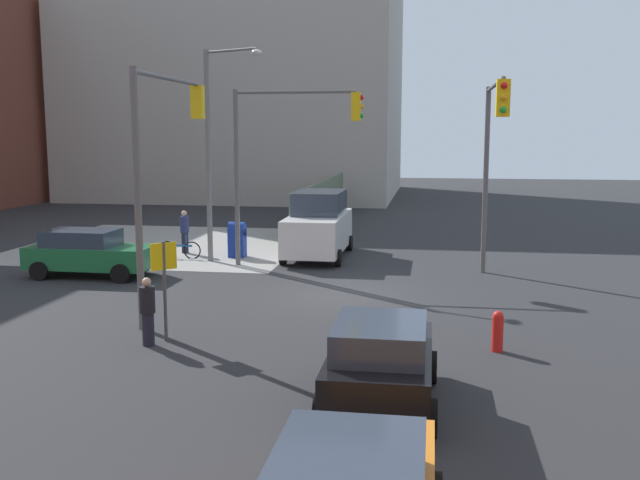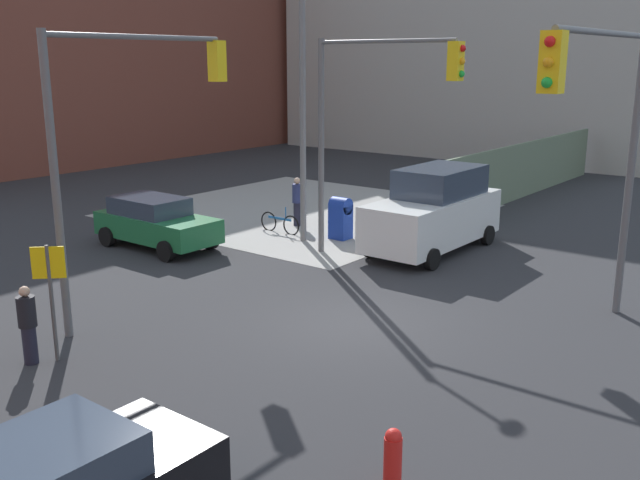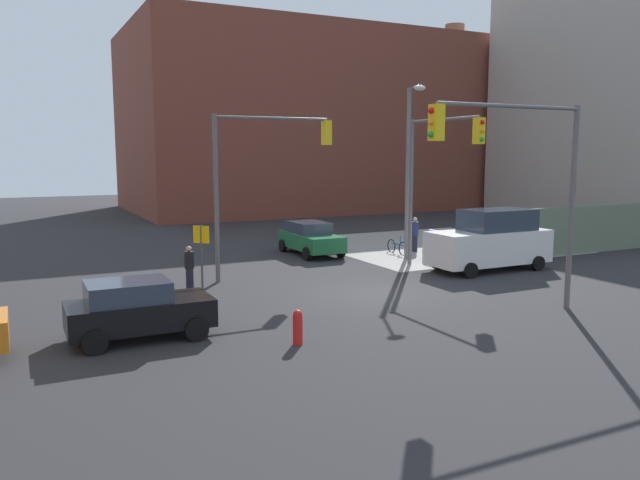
{
  "view_description": "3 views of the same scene",
  "coord_description": "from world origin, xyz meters",
  "px_view_note": "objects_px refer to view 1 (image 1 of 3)",
  "views": [
    {
      "loc": [
        -21.07,
        -2.67,
        4.88
      ],
      "look_at": [
        -2.09,
        0.33,
        2.02
      ],
      "focal_mm": 40.0,
      "sensor_mm": 36.0,
      "label": 1
    },
    {
      "loc": [
        -12.62,
        -8.89,
        5.89
      ],
      "look_at": [
        -2.18,
        -0.69,
        2.52
      ],
      "focal_mm": 40.0,
      "sensor_mm": 36.0,
      "label": 2
    },
    {
      "loc": [
        -11.53,
        -18.74,
        5.01
      ],
      "look_at": [
        -2.8,
        -1.07,
        2.26
      ],
      "focal_mm": 35.0,
      "sensor_mm": 36.0,
      "label": 3
    }
  ],
  "objects_px": {
    "traffic_signal_se_corner": "(492,142)",
    "traffic_signal_ne_corner": "(284,142)",
    "bicycle_leaning_on_fence": "(180,250)",
    "traffic_signal_nw_corner": "(165,144)",
    "pedestrian_crossing": "(148,311)",
    "sedan_green": "(89,252)",
    "street_lamp_corner": "(215,139)",
    "mailbox_blue": "(237,238)",
    "van_white_delivery": "(319,225)",
    "sedan_black": "(381,361)",
    "fire_hydrant": "(498,330)",
    "pedestrian_waiting": "(185,231)"
  },
  "relations": [
    {
      "from": "traffic_signal_se_corner",
      "to": "traffic_signal_ne_corner",
      "type": "xyz_separation_m",
      "value": [
        2.21,
        7.2,
        -0.06
      ]
    },
    {
      "from": "bicycle_leaning_on_fence",
      "to": "traffic_signal_nw_corner",
      "type": "bearing_deg",
      "value": -161.72
    },
    {
      "from": "pedestrian_crossing",
      "to": "bicycle_leaning_on_fence",
      "type": "height_order",
      "value": "pedestrian_crossing"
    },
    {
      "from": "bicycle_leaning_on_fence",
      "to": "sedan_green",
      "type": "bearing_deg",
      "value": 155.44
    },
    {
      "from": "pedestrian_crossing",
      "to": "bicycle_leaning_on_fence",
      "type": "xyz_separation_m",
      "value": [
        11.4,
        3.4,
        -0.49
      ]
    },
    {
      "from": "traffic_signal_nw_corner",
      "to": "traffic_signal_se_corner",
      "type": "bearing_deg",
      "value": -61.65
    },
    {
      "from": "street_lamp_corner",
      "to": "mailbox_blue",
      "type": "relative_size",
      "value": 5.59
    },
    {
      "from": "traffic_signal_se_corner",
      "to": "bicycle_leaning_on_fence",
      "type": "distance_m",
      "value": 12.89
    },
    {
      "from": "traffic_signal_nw_corner",
      "to": "van_white_delivery",
      "type": "xyz_separation_m",
      "value": [
        9.38,
        -2.7,
        -3.33
      ]
    },
    {
      "from": "sedan_black",
      "to": "street_lamp_corner",
      "type": "bearing_deg",
      "value": 27.94
    },
    {
      "from": "fire_hydrant",
      "to": "bicycle_leaning_on_fence",
      "type": "distance_m",
      "value": 15.56
    },
    {
      "from": "traffic_signal_nw_corner",
      "to": "street_lamp_corner",
      "type": "xyz_separation_m",
      "value": [
        7.62,
        0.96,
        0.09
      ]
    },
    {
      "from": "street_lamp_corner",
      "to": "pedestrian_crossing",
      "type": "height_order",
      "value": "street_lamp_corner"
    },
    {
      "from": "traffic_signal_ne_corner",
      "to": "fire_hydrant",
      "type": "relative_size",
      "value": 6.91
    },
    {
      "from": "traffic_signal_nw_corner",
      "to": "sedan_green",
      "type": "distance_m",
      "value": 7.22
    },
    {
      "from": "mailbox_blue",
      "to": "bicycle_leaning_on_fence",
      "type": "bearing_deg",
      "value": 105.28
    },
    {
      "from": "traffic_signal_ne_corner",
      "to": "fire_hydrant",
      "type": "distance_m",
      "value": 12.44
    },
    {
      "from": "traffic_signal_se_corner",
      "to": "pedestrian_waiting",
      "type": "bearing_deg",
      "value": 69.24
    },
    {
      "from": "traffic_signal_nw_corner",
      "to": "bicycle_leaning_on_fence",
      "type": "bearing_deg",
      "value": 18.28
    },
    {
      "from": "bicycle_leaning_on_fence",
      "to": "traffic_signal_se_corner",
      "type": "bearing_deg",
      "value": -105.8
    },
    {
      "from": "van_white_delivery",
      "to": "traffic_signal_se_corner",
      "type": "bearing_deg",
      "value": -125.7
    },
    {
      "from": "traffic_signal_se_corner",
      "to": "van_white_delivery",
      "type": "bearing_deg",
      "value": 54.3
    },
    {
      "from": "traffic_signal_nw_corner",
      "to": "traffic_signal_ne_corner",
      "type": "distance_m",
      "value": 7.29
    },
    {
      "from": "van_white_delivery",
      "to": "bicycle_leaning_on_fence",
      "type": "height_order",
      "value": "van_white_delivery"
    },
    {
      "from": "sedan_black",
      "to": "bicycle_leaning_on_fence",
      "type": "height_order",
      "value": "sedan_black"
    },
    {
      "from": "traffic_signal_nw_corner",
      "to": "fire_hydrant",
      "type": "relative_size",
      "value": 6.91
    },
    {
      "from": "sedan_green",
      "to": "mailbox_blue",
      "type": "bearing_deg",
      "value": -41.29
    },
    {
      "from": "street_lamp_corner",
      "to": "van_white_delivery",
      "type": "bearing_deg",
      "value": -64.24
    },
    {
      "from": "traffic_signal_ne_corner",
      "to": "fire_hydrant",
      "type": "height_order",
      "value": "traffic_signal_ne_corner"
    },
    {
      "from": "traffic_signal_se_corner",
      "to": "sedan_black",
      "type": "relative_size",
      "value": 1.71
    },
    {
      "from": "traffic_signal_ne_corner",
      "to": "bicycle_leaning_on_fence",
      "type": "xyz_separation_m",
      "value": [
        1.1,
        4.49,
        -4.24
      ]
    },
    {
      "from": "street_lamp_corner",
      "to": "traffic_signal_nw_corner",
      "type": "bearing_deg",
      "value": -172.8
    },
    {
      "from": "sedan_black",
      "to": "van_white_delivery",
      "type": "relative_size",
      "value": 0.71
    },
    {
      "from": "sedan_black",
      "to": "pedestrian_crossing",
      "type": "height_order",
      "value": "sedan_black"
    },
    {
      "from": "van_white_delivery",
      "to": "pedestrian_waiting",
      "type": "height_order",
      "value": "van_white_delivery"
    },
    {
      "from": "traffic_signal_nw_corner",
      "to": "van_white_delivery",
      "type": "relative_size",
      "value": 1.2
    },
    {
      "from": "pedestrian_crossing",
      "to": "traffic_signal_nw_corner",
      "type": "bearing_deg",
      "value": -111.38
    },
    {
      "from": "fire_hydrant",
      "to": "pedestrian_waiting",
      "type": "height_order",
      "value": "pedestrian_waiting"
    },
    {
      "from": "traffic_signal_nw_corner",
      "to": "pedestrian_crossing",
      "type": "height_order",
      "value": "traffic_signal_nw_corner"
    },
    {
      "from": "traffic_signal_nw_corner",
      "to": "traffic_signal_ne_corner",
      "type": "xyz_separation_m",
      "value": [
        7.07,
        -1.8,
        -0.02
      ]
    },
    {
      "from": "van_white_delivery",
      "to": "bicycle_leaning_on_fence",
      "type": "xyz_separation_m",
      "value": [
        -1.22,
        5.4,
        -0.93
      ]
    },
    {
      "from": "pedestrian_crossing",
      "to": "bicycle_leaning_on_fence",
      "type": "distance_m",
      "value": 11.91
    },
    {
      "from": "traffic_signal_se_corner",
      "to": "pedestrian_waiting",
      "type": "distance_m",
      "value": 13.26
    },
    {
      "from": "street_lamp_corner",
      "to": "sedan_black",
      "type": "distance_m",
      "value": 16.02
    },
    {
      "from": "traffic_signal_se_corner",
      "to": "sedan_green",
      "type": "distance_m",
      "value": 14.05
    },
    {
      "from": "sedan_black",
      "to": "van_white_delivery",
      "type": "distance_m",
      "value": 15.93
    },
    {
      "from": "pedestrian_waiting",
      "to": "traffic_signal_nw_corner",
      "type": "bearing_deg",
      "value": 34.46
    },
    {
      "from": "van_white_delivery",
      "to": "pedestrian_crossing",
      "type": "bearing_deg",
      "value": 170.99
    },
    {
      "from": "street_lamp_corner",
      "to": "van_white_delivery",
      "type": "distance_m",
      "value": 5.31
    },
    {
      "from": "street_lamp_corner",
      "to": "pedestrian_waiting",
      "type": "xyz_separation_m",
      "value": [
        1.75,
        1.94,
        -3.77
      ]
    }
  ]
}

